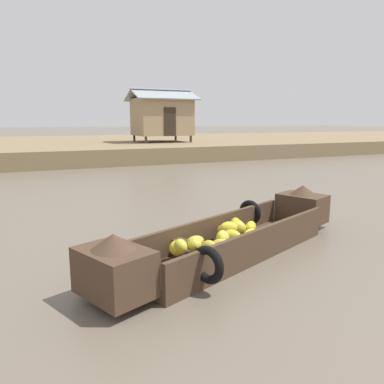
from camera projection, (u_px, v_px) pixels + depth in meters
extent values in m
plane|color=#665B4C|center=(182.00, 200.00, 10.90)|extent=(300.00, 300.00, 0.00)
cube|color=#7F6B4C|center=(84.00, 146.00, 27.60)|extent=(160.00, 20.00, 0.87)
cube|color=#473323|center=(233.00, 251.00, 6.47)|extent=(4.28, 2.62, 0.12)
cube|color=#473323|center=(210.00, 229.00, 6.76)|extent=(3.89, 1.66, 0.44)
cube|color=#473323|center=(259.00, 242.00, 6.06)|extent=(3.89, 1.66, 0.44)
cube|color=#473323|center=(302.00, 208.00, 8.13)|extent=(0.99, 1.14, 0.59)
cone|color=#473323|center=(303.00, 190.00, 8.06)|extent=(0.73, 0.73, 0.20)
cube|color=#473323|center=(115.00, 272.00, 4.67)|extent=(0.99, 1.14, 0.59)
cone|color=#473323|center=(113.00, 242.00, 4.60)|extent=(0.73, 0.73, 0.20)
cube|color=#473323|center=(198.00, 247.00, 5.77)|extent=(0.57, 1.01, 0.05)
torus|color=black|center=(250.00, 212.00, 7.84)|extent=(0.31, 0.53, 0.52)
torus|color=black|center=(208.00, 265.00, 4.98)|extent=(0.31, 0.53, 0.52)
ellipsoid|color=gold|center=(221.00, 248.00, 5.69)|extent=(0.39, 0.34, 0.28)
ellipsoid|color=yellow|center=(232.00, 236.00, 6.21)|extent=(0.32, 0.36, 0.21)
ellipsoid|color=gold|center=(210.00, 247.00, 5.69)|extent=(0.27, 0.33, 0.22)
ellipsoid|color=gold|center=(239.00, 228.00, 6.59)|extent=(0.29, 0.25, 0.23)
ellipsoid|color=gold|center=(195.00, 244.00, 5.82)|extent=(0.31, 0.36, 0.23)
ellipsoid|color=yellow|center=(251.00, 235.00, 6.37)|extent=(0.40, 0.36, 0.21)
ellipsoid|color=gold|center=(235.00, 224.00, 6.95)|extent=(0.32, 0.35, 0.25)
ellipsoid|color=yellow|center=(237.00, 226.00, 6.77)|extent=(0.35, 0.35, 0.24)
ellipsoid|color=yellow|center=(178.00, 248.00, 5.79)|extent=(0.38, 0.38, 0.24)
ellipsoid|color=yellow|center=(251.00, 227.00, 6.68)|extent=(0.33, 0.34, 0.21)
ellipsoid|color=yellow|center=(229.00, 229.00, 6.53)|extent=(0.36, 0.27, 0.25)
ellipsoid|color=yellow|center=(223.00, 238.00, 6.07)|extent=(0.34, 0.39, 0.25)
ellipsoid|color=yellow|center=(181.00, 247.00, 5.71)|extent=(0.22, 0.28, 0.24)
ellipsoid|color=yellow|center=(195.00, 241.00, 6.10)|extent=(0.37, 0.30, 0.18)
ellipsoid|color=yellow|center=(226.00, 230.00, 6.64)|extent=(0.36, 0.39, 0.18)
ellipsoid|color=yellow|center=(217.00, 249.00, 5.70)|extent=(0.31, 0.30, 0.23)
cylinder|color=#4C3826|center=(146.00, 140.00, 23.71)|extent=(0.16, 0.16, 0.44)
cylinder|color=#4C3826|center=(191.00, 139.00, 24.95)|extent=(0.16, 0.16, 0.44)
cylinder|color=#4C3826|center=(134.00, 138.00, 26.14)|extent=(0.16, 0.16, 0.44)
cylinder|color=#4C3826|center=(176.00, 137.00, 27.39)|extent=(0.16, 0.16, 0.44)
cube|color=#9E8460|center=(162.00, 117.00, 25.28)|extent=(3.50, 3.11, 2.42)
cube|color=#2D2319|center=(170.00, 122.00, 23.93)|extent=(0.80, 0.04, 1.80)
cube|color=#9399A0|center=(165.00, 94.00, 24.32)|extent=(4.20, 2.06, 0.79)
cube|color=#9399A0|center=(157.00, 96.00, 25.71)|extent=(4.20, 2.06, 0.79)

